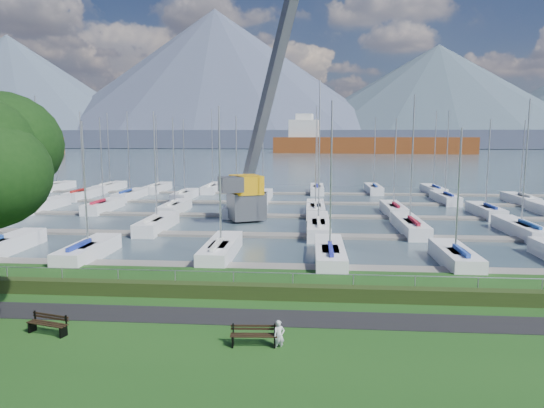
# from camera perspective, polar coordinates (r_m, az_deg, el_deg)

# --- Properties ---
(path) EXTENTS (160.00, 2.00, 0.04)m
(path) POSITION_cam_1_polar(r_m,az_deg,el_deg) (22.14, -3.17, -13.15)
(path) COLOR black
(path) RESTS_ON grass
(water) EXTENTS (800.00, 540.00, 0.20)m
(water) POSITION_cam_1_polar(r_m,az_deg,el_deg) (283.60, 4.01, 6.27)
(water) COLOR #3D4F59
(hedge) EXTENTS (80.00, 0.70, 0.70)m
(hedge) POSITION_cam_1_polar(r_m,az_deg,el_deg) (24.46, -2.35, -10.22)
(hedge) COLOR #233212
(hedge) RESTS_ON grass
(fence) EXTENTS (80.00, 0.04, 0.04)m
(fence) POSITION_cam_1_polar(r_m,az_deg,el_deg) (24.59, -2.25, -8.05)
(fence) COLOR #9C9EA5
(fence) RESTS_ON grass
(foothill) EXTENTS (900.00, 80.00, 12.00)m
(foothill) POSITION_cam_1_polar(r_m,az_deg,el_deg) (353.48, 4.14, 7.64)
(foothill) COLOR #40475E
(foothill) RESTS_ON water
(mountains) EXTENTS (1190.00, 360.00, 115.00)m
(mountains) POSITION_cam_1_polar(r_m,az_deg,el_deg) (429.85, 5.29, 13.11)
(mountains) COLOR #3E485B
(mountains) RESTS_ON water
(docks) EXTENTS (90.00, 41.60, 0.25)m
(docks) POSITION_cam_1_polar(r_m,az_deg,el_deg) (50.22, 1.27, -1.43)
(docks) COLOR slate
(docks) RESTS_ON water
(bench_left) EXTENTS (1.85, 0.86, 0.85)m
(bench_left) POSITION_cam_1_polar(r_m,az_deg,el_deg) (22.23, -24.83, -12.69)
(bench_left) COLOR black
(bench_left) RESTS_ON grass
(bench_right) EXTENTS (1.82, 0.53, 0.85)m
(bench_right) POSITION_cam_1_polar(r_m,az_deg,el_deg) (19.24, -2.16, -15.19)
(bench_right) COLOR black
(bench_right) RESTS_ON grass
(person) EXTENTS (0.52, 0.45, 1.22)m
(person) POSITION_cam_1_polar(r_m,az_deg,el_deg) (19.03, 0.84, -14.84)
(person) COLOR silver
(person) RESTS_ON grass
(crane) EXTENTS (7.95, 12.82, 22.35)m
(crane) POSITION_cam_1_polar(r_m,az_deg,el_deg) (48.52, -2.35, 4.83)
(crane) COLOR slate
(crane) RESTS_ON water
(cargo_ship_mid) EXTENTS (97.00, 28.96, 21.50)m
(cargo_ship_mid) POSITION_cam_1_polar(r_m,az_deg,el_deg) (244.06, 10.65, 6.81)
(cargo_ship_mid) COLOR brown
(cargo_ship_mid) RESTS_ON water
(sailboat_fleet) EXTENTS (75.42, 49.45, 13.20)m
(sailboat_fleet) POSITION_cam_1_polar(r_m,az_deg,el_deg) (52.39, -1.19, 5.12)
(sailboat_fleet) COLOR #1E239A
(sailboat_fleet) RESTS_ON water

